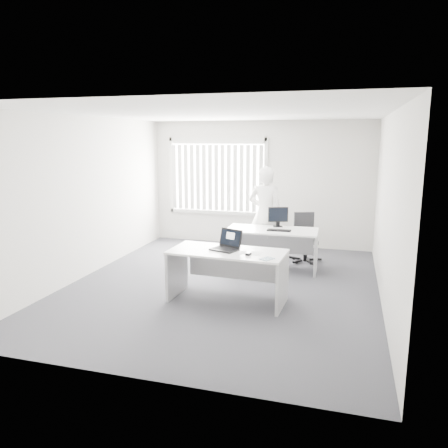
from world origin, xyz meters
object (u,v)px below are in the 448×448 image
(office_chair, at_px, (305,246))
(monitor, at_px, (278,217))
(desk_near, at_px, (227,265))
(desk_far, at_px, (272,241))
(laptop, at_px, (224,240))
(person, at_px, (265,214))

(office_chair, height_order, monitor, monitor)
(office_chair, relative_size, monitor, 2.55)
(desk_near, xyz_separation_m, desk_far, (0.35, 1.80, -0.01))
(laptop, relative_size, monitor, 1.02)
(laptop, height_order, monitor, monitor)
(desk_near, relative_size, laptop, 4.56)
(monitor, bearing_deg, desk_near, -118.98)
(person, bearing_deg, laptop, 90.71)
(desk_far, bearing_deg, monitor, 74.97)
(desk_far, xyz_separation_m, person, (-0.24, 0.58, 0.39))
(office_chair, bearing_deg, person, 172.58)
(desk_near, bearing_deg, office_chair, 73.50)
(desk_near, relative_size, monitor, 4.63)
(desk_near, height_order, person, person)
(desk_near, xyz_separation_m, laptop, (-0.05, 0.01, 0.37))
(desk_near, relative_size, desk_far, 1.04)
(monitor, bearing_deg, laptop, -120.46)
(desk_far, distance_m, monitor, 0.49)
(desk_near, distance_m, office_chair, 2.70)
(office_chair, bearing_deg, desk_far, -144.86)
(laptop, bearing_deg, desk_far, 97.48)
(desk_far, height_order, person, person)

